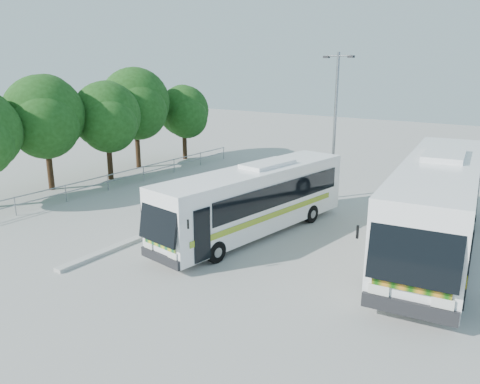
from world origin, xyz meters
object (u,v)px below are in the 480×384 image
Objects in this scene: tree_far_c at (107,116)px; coach_adjacent at (437,203)px; tree_far_d at (136,103)px; tree_far_e at (184,111)px; lamppost at (335,120)px; coach_main at (254,199)px; tree_far_b at (45,115)px.

tree_far_c is 20.97m from coach_adjacent.
tree_far_d reaches higher than tree_far_e.
tree_far_d is 0.53× the size of coach_adjacent.
lamppost is at bearing 16.09° from tree_far_c.
coach_adjacent is (22.02, -4.62, -2.75)m from tree_far_d.
tree_far_d is at bearing -164.16° from lamppost.
tree_far_e is at bearing 148.83° from coach_main.
lamppost is at bearing 136.54° from coach_adjacent.
tree_far_e is at bearing 88.17° from tree_far_b.
tree_far_d reaches higher than tree_far_c.
lamppost reaches higher than coach_main.
coach_adjacent is (7.20, 2.51, 0.40)m from coach_main.
lamppost is (15.31, 0.37, -0.32)m from tree_far_d.
tree_far_d reaches higher than tree_far_b.
tree_far_e is (0.68, 4.50, -0.93)m from tree_far_d.
coach_adjacent is at bearing 27.50° from coach_main.
lamppost reaches higher than coach_adjacent.
coach_adjacent is at bearing 7.81° from tree_far_b.
tree_far_c is at bearing -149.46° from lamppost.
coach_main is at bearing -25.70° from tree_far_d.
tree_far_c reaches higher than coach_adjacent.
tree_far_b is at bearing -87.77° from tree_far_d.
tree_far_c reaches higher than coach_main.
tree_far_d is at bearing -98.63° from tree_far_e.
coach_adjacent is (20.83, -0.92, -2.19)m from tree_far_c.
tree_far_b reaches higher than tree_far_c.
tree_far_b is 7.61m from tree_far_d.
tree_far_b is at bearing -169.88° from coach_main.
tree_far_b is at bearing -137.59° from lamppost.
tree_far_c is 3.93m from tree_far_d.
tree_far_d is at bearing 162.58° from coach_main.
lamppost is (14.12, 4.07, 0.24)m from tree_far_c.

